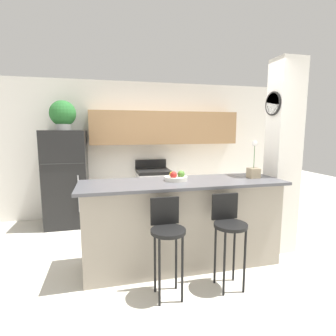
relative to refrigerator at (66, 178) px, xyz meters
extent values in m
plane|color=beige|center=(1.55, -1.79, -0.82)|extent=(14.00, 14.00, 0.00)
cube|color=white|center=(1.55, 0.39, 0.45)|extent=(5.60, 0.06, 2.55)
cube|color=#9E754C|center=(1.80, 0.20, 0.87)|extent=(2.80, 0.32, 0.61)
cube|color=white|center=(1.53, 0.22, 0.83)|extent=(0.67, 0.28, 0.12)
cube|color=white|center=(2.96, -1.71, 0.45)|extent=(0.36, 0.32, 2.55)
cylinder|color=black|center=(2.77, -1.71, 1.16)|extent=(0.02, 0.30, 0.30)
cylinder|color=white|center=(2.77, -1.71, 1.16)|extent=(0.01, 0.27, 0.27)
cube|color=gray|center=(1.55, -1.79, -0.32)|extent=(2.31, 0.62, 1.01)
cube|color=#4C4C51|center=(1.55, -1.79, 0.20)|extent=(2.43, 0.74, 0.04)
cube|color=black|center=(0.00, 0.00, -0.26)|extent=(0.70, 0.67, 1.12)
cube|color=black|center=(0.00, 0.00, 0.56)|extent=(0.70, 0.67, 0.53)
cube|color=#333333|center=(0.00, -0.34, 0.30)|extent=(0.66, 0.01, 0.01)
cylinder|color=#B2B2B7|center=(0.22, -0.35, -0.21)|extent=(0.02, 0.02, 0.61)
cube|color=white|center=(1.53, 0.04, -0.40)|extent=(0.61, 0.61, 0.85)
cube|color=black|center=(1.53, 0.04, 0.06)|extent=(0.61, 0.61, 0.06)
cube|color=black|center=(1.53, 0.32, 0.17)|extent=(0.61, 0.04, 0.16)
cube|color=black|center=(1.53, -0.27, -0.35)|extent=(0.37, 0.01, 0.27)
cylinder|color=black|center=(1.23, -2.40, -0.14)|extent=(0.34, 0.34, 0.03)
cube|color=black|center=(1.23, -2.25, 0.02)|extent=(0.29, 0.02, 0.28)
cylinder|color=black|center=(1.11, -2.51, -0.49)|extent=(0.02, 0.02, 0.67)
cylinder|color=black|center=(1.34, -2.51, -0.49)|extent=(0.02, 0.02, 0.67)
cylinder|color=black|center=(1.11, -2.29, -0.49)|extent=(0.02, 0.02, 0.67)
cylinder|color=black|center=(1.34, -2.29, -0.49)|extent=(0.02, 0.02, 0.67)
cylinder|color=black|center=(1.88, -2.40, -0.14)|extent=(0.34, 0.34, 0.03)
cube|color=black|center=(1.88, -2.25, 0.02)|extent=(0.29, 0.02, 0.28)
cylinder|color=black|center=(1.77, -2.51, -0.49)|extent=(0.02, 0.02, 0.67)
cylinder|color=black|center=(1.99, -2.51, -0.49)|extent=(0.02, 0.02, 0.67)
cylinder|color=black|center=(1.77, -2.29, -0.49)|extent=(0.02, 0.02, 0.67)
cylinder|color=black|center=(1.99, -2.29, -0.49)|extent=(0.02, 0.02, 0.67)
cylinder|color=silver|center=(0.00, 0.00, 0.88)|extent=(0.24, 0.24, 0.12)
sphere|color=#286B2D|center=(0.00, 0.00, 1.10)|extent=(0.43, 0.43, 0.43)
cube|color=tan|center=(2.49, -1.79, 0.28)|extent=(0.13, 0.13, 0.13)
cylinder|color=#386633|center=(2.49, -1.79, 0.49)|extent=(0.01, 0.01, 0.29)
sphere|color=white|center=(2.49, -1.79, 0.66)|extent=(0.07, 0.07, 0.07)
cylinder|color=silver|center=(1.48, -1.74, 0.25)|extent=(0.28, 0.28, 0.05)
sphere|color=#4C7F2D|center=(1.54, -1.75, 0.30)|extent=(0.09, 0.09, 0.09)
sphere|color=gold|center=(1.45, -1.68, 0.29)|extent=(0.07, 0.07, 0.07)
sphere|color=red|center=(1.44, -1.78, 0.30)|extent=(0.08, 0.08, 0.08)
camera|label=1|loc=(0.66, -4.73, 0.82)|focal=28.00mm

